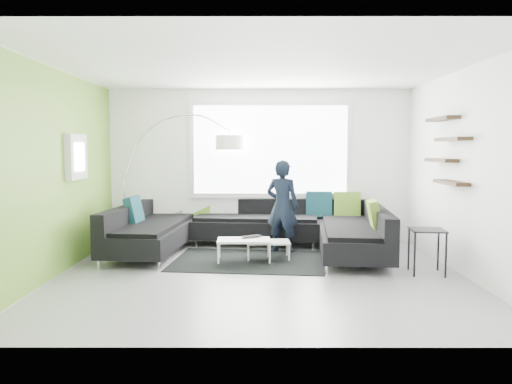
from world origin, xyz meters
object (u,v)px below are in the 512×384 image
(coffee_table, at_px, (256,249))
(laptop, at_px, (253,237))
(sectional_sofa, at_px, (251,229))
(side_table, at_px, (427,251))
(arc_lamp, at_px, (124,180))
(person, at_px, (282,206))

(coffee_table, xyz_separation_m, laptop, (-0.06, 0.04, 0.18))
(sectional_sofa, xyz_separation_m, side_table, (2.43, -1.29, -0.10))
(coffee_table, relative_size, side_table, 1.68)
(arc_lamp, bearing_deg, person, -9.60)
(arc_lamp, xyz_separation_m, laptop, (2.31, -1.26, -0.81))
(coffee_table, distance_m, person, 0.96)
(sectional_sofa, height_order, arc_lamp, arc_lamp)
(sectional_sofa, bearing_deg, arc_lamp, 165.64)
(coffee_table, bearing_deg, side_table, -21.30)
(sectional_sofa, distance_m, laptop, 0.42)
(person, bearing_deg, side_table, 166.49)
(coffee_table, xyz_separation_m, person, (0.43, 0.61, 0.60))
(sectional_sofa, relative_size, laptop, 11.00)
(coffee_table, distance_m, arc_lamp, 2.88)
(arc_lamp, xyz_separation_m, person, (2.80, -0.69, -0.40))
(coffee_table, bearing_deg, person, 52.44)
(sectional_sofa, distance_m, arc_lamp, 2.55)
(side_table, height_order, laptop, side_table)
(sectional_sofa, bearing_deg, side_table, -22.14)
(sectional_sofa, xyz_separation_m, laptop, (0.03, -0.42, -0.05))
(sectional_sofa, bearing_deg, laptop, -80.36)
(laptop, bearing_deg, sectional_sofa, 61.88)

